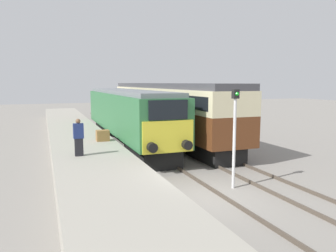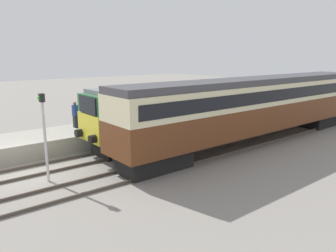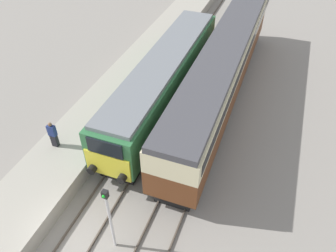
{
  "view_description": "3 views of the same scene",
  "coord_description": "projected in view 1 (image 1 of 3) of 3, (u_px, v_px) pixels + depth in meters",
  "views": [
    {
      "loc": [
        -5.29,
        -10.38,
        4.21
      ],
      "look_at": [
        0.0,
        3.49,
        2.24
      ],
      "focal_mm": 35.0,
      "sensor_mm": 36.0,
      "label": 1
    },
    {
      "loc": [
        15.84,
        -3.9,
        5.58
      ],
      "look_at": [
        1.7,
        7.49,
        1.6
      ],
      "focal_mm": 35.0,
      "sensor_mm": 36.0,
      "label": 2
    },
    {
      "loc": [
        6.66,
        -5.79,
        13.99
      ],
      "look_at": [
        1.7,
        7.49,
        1.6
      ],
      "focal_mm": 35.0,
      "sensor_mm": 36.0,
      "label": 3
    }
  ],
  "objects": [
    {
      "name": "platform_left",
      "position": [
        84.0,
        150.0,
        18.22
      ],
      "size": [
        3.5,
        50.0,
        0.98
      ],
      "color": "#9E998C",
      "rests_on": "ground_plane"
    },
    {
      "name": "ground_plane",
      "position": [
        202.0,
        198.0,
        12.04
      ],
      "size": [
        120.0,
        120.0,
        0.0
      ],
      "primitive_type": "plane",
      "color": "gray"
    },
    {
      "name": "person_on_platform",
      "position": [
        79.0,
        138.0,
        14.48
      ],
      "size": [
        0.44,
        0.26,
        1.67
      ],
      "color": "black",
      "rests_on": "platform_left"
    },
    {
      "name": "rails_near_track",
      "position": [
        157.0,
        165.0,
        16.66
      ],
      "size": [
        1.51,
        60.0,
        0.14
      ],
      "color": "#4C4238",
      "rests_on": "ground_plane"
    },
    {
      "name": "locomotive",
      "position": [
        127.0,
        114.0,
        22.24
      ],
      "size": [
        2.7,
        16.17,
        3.73
      ],
      "color": "black",
      "rests_on": "ground_plane"
    },
    {
      "name": "rails_far_track",
      "position": [
        216.0,
        159.0,
        17.86
      ],
      "size": [
        1.5,
        60.0,
        0.14
      ],
      "color": "#4C4238",
      "rests_on": "ground_plane"
    },
    {
      "name": "passenger_carriage",
      "position": [
        163.0,
        104.0,
        25.36
      ],
      "size": [
        2.75,
        20.81,
        4.17
      ],
      "color": "black",
      "rests_on": "ground_plane"
    },
    {
      "name": "luggage_crate",
      "position": [
        103.0,
        136.0,
        18.3
      ],
      "size": [
        0.7,
        0.56,
        0.6
      ],
      "color": "olive",
      "rests_on": "platform_left"
    },
    {
      "name": "signal_post",
      "position": [
        235.0,
        130.0,
        12.87
      ],
      "size": [
        0.24,
        0.28,
        3.96
      ],
      "color": "silver",
      "rests_on": "ground_plane"
    }
  ]
}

